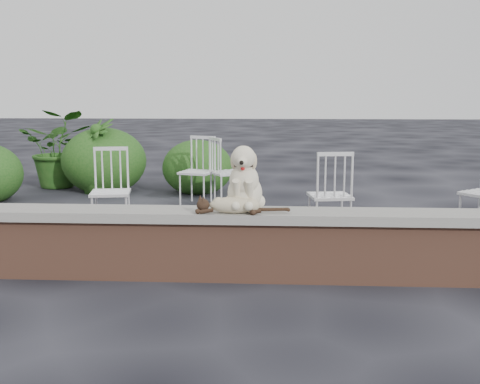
# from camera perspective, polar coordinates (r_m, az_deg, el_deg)

# --- Properties ---
(ground) EXTENTS (60.00, 60.00, 0.00)m
(ground) POSITION_cam_1_polar(r_m,az_deg,el_deg) (4.96, 0.68, -8.40)
(ground) COLOR black
(ground) RESTS_ON ground
(brick_wall) EXTENTS (6.00, 0.30, 0.50)m
(brick_wall) POSITION_cam_1_polar(r_m,az_deg,el_deg) (4.89, 0.68, -5.61)
(brick_wall) COLOR brown
(brick_wall) RESTS_ON ground
(capstone) EXTENTS (6.20, 0.40, 0.08)m
(capstone) POSITION_cam_1_polar(r_m,az_deg,el_deg) (4.82, 0.69, -2.28)
(capstone) COLOR slate
(capstone) RESTS_ON brick_wall
(dog) EXTENTS (0.39, 0.49, 0.55)m
(dog) POSITION_cam_1_polar(r_m,az_deg,el_deg) (4.80, 0.48, 1.50)
(dog) COLOR beige
(dog) RESTS_ON capstone
(cat) EXTENTS (0.90, 0.26, 0.15)m
(cat) POSITION_cam_1_polar(r_m,az_deg,el_deg) (4.69, -0.59, -1.18)
(cat) COLOR #C2B08A
(cat) RESTS_ON capstone
(chair_e) EXTENTS (0.76, 0.76, 0.94)m
(chair_e) POSITION_cam_1_polar(r_m,az_deg,el_deg) (8.02, -1.17, 2.03)
(chair_e) COLOR white
(chair_e) RESTS_ON ground
(chair_b) EXTENTS (0.71, 0.71, 0.94)m
(chair_b) POSITION_cam_1_polar(r_m,az_deg,el_deg) (8.09, -4.19, 2.07)
(chair_b) COLOR white
(chair_b) RESTS_ON ground
(chair_a) EXTENTS (0.65, 0.65, 0.94)m
(chair_a) POSITION_cam_1_polar(r_m,az_deg,el_deg) (6.57, -12.54, 0.09)
(chair_a) COLOR white
(chair_a) RESTS_ON ground
(chair_c) EXTENTS (0.64, 0.64, 0.94)m
(chair_c) POSITION_cam_1_polar(r_m,az_deg,el_deg) (6.28, 8.78, -0.22)
(chair_c) COLOR white
(chair_c) RESTS_ON ground
(potted_plant_a) EXTENTS (1.23, 1.10, 1.27)m
(potted_plant_a) POSITION_cam_1_polar(r_m,az_deg,el_deg) (9.99, -17.22, 4.07)
(potted_plant_a) COLOR #194714
(potted_plant_a) RESTS_ON ground
(potted_plant_b) EXTENTS (0.91, 0.91, 1.15)m
(potted_plant_b) POSITION_cam_1_polar(r_m,az_deg,el_deg) (9.24, -13.68, 3.44)
(potted_plant_b) COLOR #194714
(potted_plant_b) RESTS_ON ground
(shrubbery) EXTENTS (4.06, 2.15, 1.05)m
(shrubbery) POSITION_cam_1_polar(r_m,az_deg,el_deg) (9.18, -13.75, 2.47)
(shrubbery) COLOR #194714
(shrubbery) RESTS_ON ground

